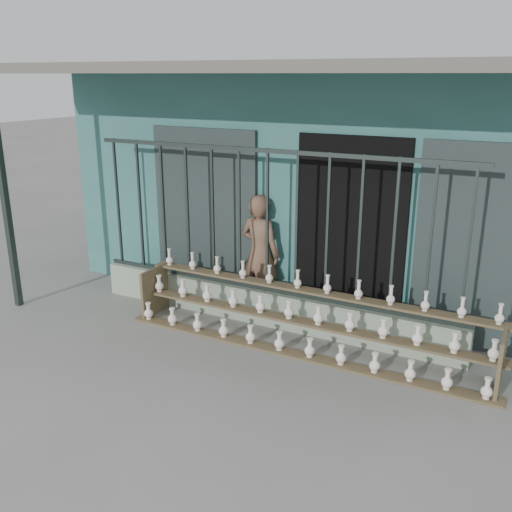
% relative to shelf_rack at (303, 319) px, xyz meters
% --- Properties ---
extents(ground, '(60.00, 60.00, 0.00)m').
position_rel_shelf_rack_xyz_m(ground, '(-0.68, -0.89, -0.36)').
color(ground, slate).
extents(workshop_building, '(7.40, 6.60, 3.21)m').
position_rel_shelf_rack_xyz_m(workshop_building, '(-0.67, 3.34, 1.26)').
color(workshop_building, '#336C69').
rests_on(workshop_building, ground).
extents(parapet_wall, '(5.00, 0.20, 0.45)m').
position_rel_shelf_rack_xyz_m(parapet_wall, '(-0.68, 0.41, -0.14)').
color(parapet_wall, '#93A68E').
rests_on(parapet_wall, ground).
extents(security_fence, '(5.00, 0.04, 1.80)m').
position_rel_shelf_rack_xyz_m(security_fence, '(-0.68, 0.41, 0.99)').
color(security_fence, '#283330').
rests_on(security_fence, parapet_wall).
extents(shelf_rack, '(4.50, 0.68, 0.85)m').
position_rel_shelf_rack_xyz_m(shelf_rack, '(0.00, 0.00, 0.00)').
color(shelf_rack, brown).
rests_on(shelf_rack, ground).
extents(elderly_woman, '(0.64, 0.47, 1.60)m').
position_rel_shelf_rack_xyz_m(elderly_woman, '(-0.97, 0.79, 0.44)').
color(elderly_woman, brown).
rests_on(elderly_woman, ground).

